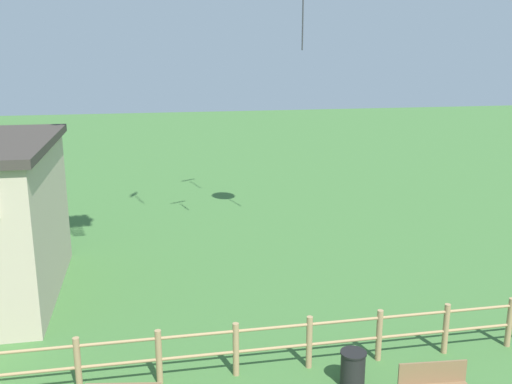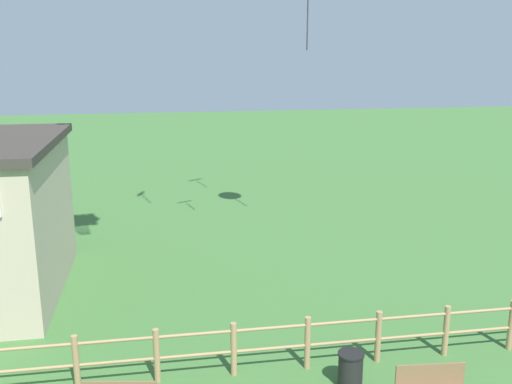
{
  "view_description": "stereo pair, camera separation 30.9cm",
  "coord_description": "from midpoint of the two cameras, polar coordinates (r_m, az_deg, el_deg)",
  "views": [
    {
      "loc": [
        -2.56,
        -5.66,
        7.08
      ],
      "look_at": [
        0.0,
        7.55,
        3.68
      ],
      "focal_mm": 40.0,
      "sensor_mm": 36.0,
      "label": 1
    },
    {
      "loc": [
        -2.25,
        -5.71,
        7.08
      ],
      "look_at": [
        0.0,
        7.55,
        3.68
      ],
      "focal_mm": 40.0,
      "sensor_mm": 36.0,
      "label": 2
    }
  ],
  "objects": [
    {
      "name": "trash_bin",
      "position": [
        12.94,
        10.13,
        -17.1
      ],
      "size": [
        0.57,
        0.57,
        0.8
      ],
      "color": "black",
      "rests_on": "ground_plane"
    },
    {
      "name": "wooden_fence",
      "position": [
        13.14,
        2.21,
        -14.86
      ],
      "size": [
        18.6,
        0.14,
        1.25
      ],
      "color": "#9E7F56",
      "rests_on": "ground_plane"
    }
  ]
}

